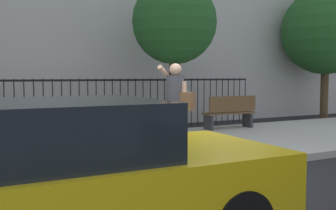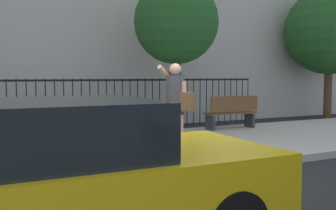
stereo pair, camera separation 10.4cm
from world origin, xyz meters
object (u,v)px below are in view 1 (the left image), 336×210
Objects in this scene: street_tree_far at (326,31)px; street_bench at (230,111)px; taxi_yellow at (67,180)px; street_tree_mid at (174,23)px; pedestrian_on_phone at (176,103)px.

street_bench is at bearing -165.57° from street_tree_far.
taxi_yellow is 8.11m from street_bench.
street_tree_mid is (4.55, 6.23, 2.49)m from taxi_yellow.
street_bench is 6.34m from street_tree_far.
street_tree_mid is at bearing 53.88° from taxi_yellow.
pedestrian_on_phone is 4.41m from street_tree_mid.
street_tree_far is (6.96, 0.66, 0.21)m from street_tree_mid.
street_tree_far is at bearing 30.92° from taxi_yellow.
street_tree_far reaches higher than pedestrian_on_phone.
street_tree_mid reaches higher than pedestrian_on_phone.
street_tree_mid reaches higher than taxi_yellow.
pedestrian_on_phone is at bearing -154.88° from street_tree_far.
street_bench is (3.28, 2.71, -0.53)m from pedestrian_on_phone.
pedestrian_on_phone is at bearing -118.00° from street_tree_mid.
street_tree_mid is at bearing 62.00° from pedestrian_on_phone.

